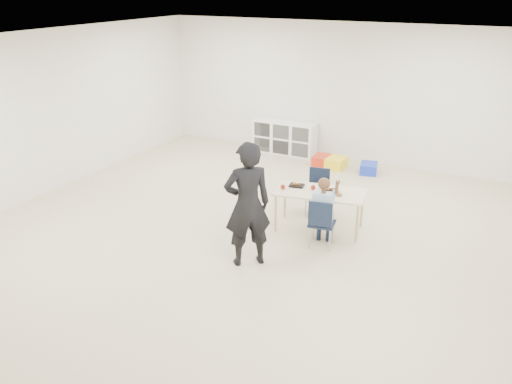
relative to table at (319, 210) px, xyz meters
The scene contains 16 objects.
room 1.72m from the table, 131.26° to the right, with size 9.00×9.02×2.80m.
table is the anchor object (origin of this frame).
chair_near 0.58m from the table, 65.22° to the right, with size 0.36×0.33×0.74m, color black, non-canonical shape.
chair_far 0.58m from the table, 114.78° to the left, with size 0.36×0.33×0.74m, color black, non-canonical shape.
child 0.64m from the table, 65.22° to the right, with size 0.49×0.49×1.16m, color #BCDCFF, non-canonical shape.
lunch_tray_near 0.34m from the table, 29.14° to the left, with size 0.22×0.16×0.03m, color black.
lunch_tray_far 0.51m from the table, behind, with size 0.22×0.16×0.03m, color black.
milk_carton 0.37m from the table, 78.34° to the right, with size 0.07×0.07×0.10m, color white.
bread_roll 0.45m from the table, ahead, with size 0.09×0.09×0.07m, color tan.
apple_near 0.36m from the table, behind, with size 0.07×0.07×0.07m, color maroon.
apple_far 0.65m from the table, 162.23° to the right, with size 0.07×0.07×0.07m, color maroon.
cubby_shelf 3.88m from the table, 122.35° to the left, with size 1.40×0.40×0.70m, color white.
adult 1.60m from the table, 107.74° to the right, with size 0.62×0.41×1.70m, color black.
bin_red 3.05m from the table, 109.81° to the left, with size 0.34×0.43×0.21m, color red.
bin_yellow 2.92m from the table, 104.35° to the left, with size 0.34×0.44×0.22m, color yellow.
bin_blue 2.84m from the table, 91.02° to the left, with size 0.32×0.41×0.20m, color #1A32C3.
Camera 1 is at (3.48, -6.12, 3.58)m, focal length 38.00 mm.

